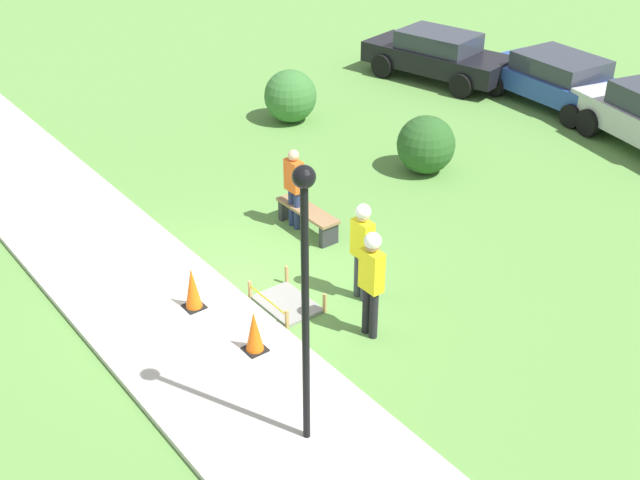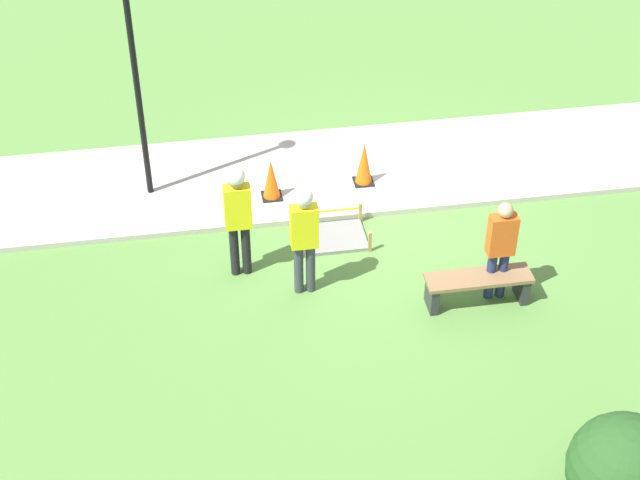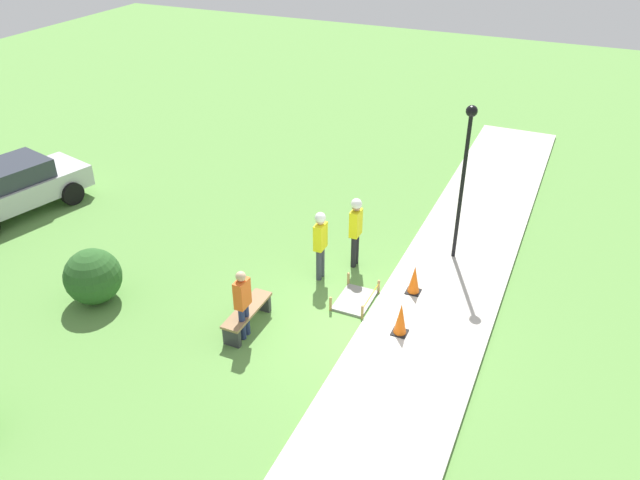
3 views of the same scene
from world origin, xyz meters
The scene contains 11 objects.
ground_plane centered at (0.00, 0.00, 0.00)m, with size 60.00×60.00×0.00m, color #5B8E42.
sidewalk centered at (0.00, -1.37, 0.05)m, with size 28.00×2.74×0.10m.
wet_concrete_patch centered at (0.97, 0.48, 0.04)m, with size 1.17×0.84×0.37m.
traffic_cone_near_patch centered at (0.16, -0.90, 0.49)m, with size 0.34×0.34×0.79m.
traffic_cone_far_patch centered at (1.78, -0.72, 0.46)m, with size 0.34×0.34×0.73m.
park_bench centered at (-0.91, 2.33, 0.35)m, with size 1.57×0.44×0.50m.
worker_supervisor centered at (1.57, 1.65, 1.12)m, with size 0.40×0.27×1.86m.
worker_assistant centered at (2.47, 1.08, 1.18)m, with size 0.40×0.28×1.93m.
bystander_in_orange_shirt centered at (-1.21, 2.23, 0.96)m, with size 0.40×0.22×1.70m.
lamppost_near centered at (3.81, -1.21, 2.77)m, with size 0.28×0.28×4.11m.
shrub_rounded_mid centered at (-1.49, 6.15, 0.67)m, with size 1.34×1.34×1.34m.
Camera 2 is at (3.15, 12.79, 9.69)m, focal length 55.00 mm.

